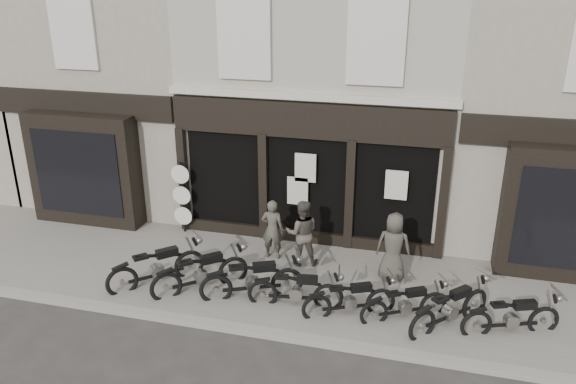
% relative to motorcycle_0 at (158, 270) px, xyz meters
% --- Properties ---
extents(ground_plane, '(90.00, 90.00, 0.00)m').
position_rel_motorcycle_0_xyz_m(ground_plane, '(2.84, 0.06, -0.45)').
color(ground_plane, '#2D2B28').
rests_on(ground_plane, ground).
extents(pavement, '(30.00, 4.20, 0.12)m').
position_rel_motorcycle_0_xyz_m(pavement, '(2.84, 0.96, -0.39)').
color(pavement, slate).
rests_on(pavement, ground_plane).
extents(kerb, '(30.00, 0.25, 0.13)m').
position_rel_motorcycle_0_xyz_m(kerb, '(2.84, -1.19, -0.38)').
color(kerb, gray).
rests_on(kerb, ground_plane).
extents(central_building, '(7.30, 6.22, 8.34)m').
position_rel_motorcycle_0_xyz_m(central_building, '(2.84, 6.01, 3.63)').
color(central_building, '#A09989').
rests_on(central_building, ground).
extents(neighbour_left, '(5.60, 6.73, 8.34)m').
position_rel_motorcycle_0_xyz_m(neighbour_left, '(-3.51, 5.96, 3.59)').
color(neighbour_left, gray).
rests_on(neighbour_left, ground).
extents(neighbour_right, '(5.60, 6.73, 8.34)m').
position_rel_motorcycle_0_xyz_m(neighbour_right, '(9.19, 5.96, 3.59)').
color(neighbour_right, gray).
rests_on(neighbour_right, ground).
extents(motorcycle_0, '(1.85, 1.84, 1.12)m').
position_rel_motorcycle_0_xyz_m(motorcycle_0, '(0.00, 0.00, 0.00)').
color(motorcycle_0, black).
rests_on(motorcycle_0, ground).
extents(motorcycle_1, '(1.90, 1.75, 1.12)m').
position_rel_motorcycle_0_xyz_m(motorcycle_1, '(1.09, 0.01, -0.00)').
color(motorcycle_1, black).
rests_on(motorcycle_1, ground).
extents(motorcycle_2, '(2.17, 1.27, 1.12)m').
position_rel_motorcycle_0_xyz_m(motorcycle_2, '(2.32, 0.01, -0.00)').
color(motorcycle_2, black).
rests_on(motorcycle_2, ground).
extents(motorcycle_3, '(2.09, 0.63, 1.00)m').
position_rel_motorcycle_0_xyz_m(motorcycle_3, '(3.34, -0.08, -0.05)').
color(motorcycle_3, black).
rests_on(motorcycle_3, ground).
extents(motorcycle_4, '(1.90, 1.12, 0.98)m').
position_rel_motorcycle_0_xyz_m(motorcycle_4, '(4.52, -0.14, -0.06)').
color(motorcycle_4, black).
rests_on(motorcycle_4, ground).
extents(motorcycle_5, '(1.79, 1.17, 0.94)m').
position_rel_motorcycle_0_xyz_m(motorcycle_5, '(5.65, 0.01, -0.07)').
color(motorcycle_5, black).
rests_on(motorcycle_5, ground).
extents(motorcycle_6, '(1.70, 1.77, 1.06)m').
position_rel_motorcycle_0_xyz_m(motorcycle_6, '(6.56, -0.00, -0.03)').
color(motorcycle_6, black).
rests_on(motorcycle_6, ground).
extents(motorcycle_7, '(1.97, 1.00, 0.99)m').
position_rel_motorcycle_0_xyz_m(motorcycle_7, '(7.75, 0.03, -0.05)').
color(motorcycle_7, black).
rests_on(motorcycle_7, ground).
extents(man_left, '(0.57, 0.38, 1.55)m').
position_rel_motorcycle_0_xyz_m(man_left, '(2.23, 1.89, 0.45)').
color(man_left, '#424036').
rests_on(man_left, pavement).
extents(man_centre, '(0.95, 0.82, 1.67)m').
position_rel_motorcycle_0_xyz_m(man_centre, '(3.02, 1.76, 0.51)').
color(man_centre, '#474039').
rests_on(man_centre, pavement).
extents(man_right, '(0.84, 0.57, 1.66)m').
position_rel_motorcycle_0_xyz_m(man_right, '(5.24, 1.58, 0.50)').
color(man_right, '#3F3B34').
rests_on(man_right, pavement).
extents(advert_sign_post, '(0.52, 0.34, 2.15)m').
position_rel_motorcycle_0_xyz_m(advert_sign_post, '(-0.58, 2.71, 0.60)').
color(advert_sign_post, black).
rests_on(advert_sign_post, ground).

